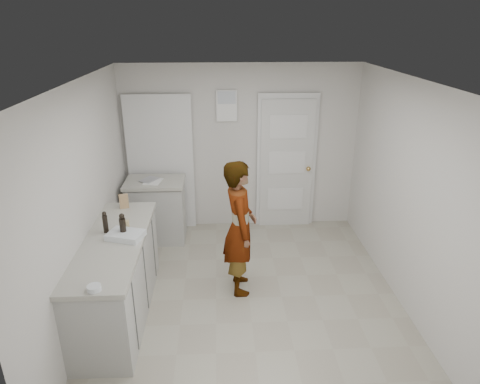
{
  "coord_description": "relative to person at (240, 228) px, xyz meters",
  "views": [
    {
      "loc": [
        -0.32,
        -4.2,
        3.06
      ],
      "look_at": [
        -0.09,
        0.4,
        1.19
      ],
      "focal_mm": 32.0,
      "sensor_mm": 36.0,
      "label": 1
    }
  ],
  "objects": [
    {
      "name": "ground",
      "position": [
        0.1,
        -0.22,
        -0.82
      ],
      "size": [
        4.0,
        4.0,
        0.0
      ],
      "primitive_type": "plane",
      "color": "#9C9583",
      "rests_on": "ground"
    },
    {
      "name": "room_shell",
      "position": [
        -0.08,
        1.73,
        0.21
      ],
      "size": [
        4.0,
        4.0,
        4.0
      ],
      "color": "beige",
      "rests_on": "ground"
    },
    {
      "name": "main_counter",
      "position": [
        -1.35,
        -0.42,
        -0.39
      ],
      "size": [
        0.64,
        1.96,
        0.93
      ],
      "color": "#B4B4AF",
      "rests_on": "ground"
    },
    {
      "name": "side_counter",
      "position": [
        -1.15,
        1.33,
        -0.39
      ],
      "size": [
        0.84,
        0.61,
        0.93
      ],
      "color": "#B4B4AF",
      "rests_on": "ground"
    },
    {
      "name": "person",
      "position": [
        0.0,
        0.0,
        0.0
      ],
      "size": [
        0.43,
        0.62,
        1.63
      ],
      "primitive_type": "imported",
      "rotation": [
        0.0,
        0.0,
        1.63
      ],
      "color": "silver",
      "rests_on": "ground"
    },
    {
      "name": "cake_mix_box",
      "position": [
        -1.39,
        0.4,
        0.2
      ],
      "size": [
        0.12,
        0.07,
        0.18
      ],
      "primitive_type": "cube",
      "rotation": [
        0.0,
        0.0,
        0.25
      ],
      "color": "#A58352",
      "rests_on": "main_counter"
    },
    {
      "name": "spice_jar",
      "position": [
        -1.25,
        -0.15,
        0.15
      ],
      "size": [
        0.06,
        0.06,
        0.09
      ],
      "primitive_type": "cylinder",
      "color": "tan",
      "rests_on": "main_counter"
    },
    {
      "name": "oil_cruet_a",
      "position": [
        -1.25,
        -0.35,
        0.24
      ],
      "size": [
        0.07,
        0.07,
        0.27
      ],
      "color": "black",
      "rests_on": "main_counter"
    },
    {
      "name": "oil_cruet_b",
      "position": [
        -1.46,
        -0.24,
        0.23
      ],
      "size": [
        0.05,
        0.05,
        0.25
      ],
      "color": "black",
      "rests_on": "main_counter"
    },
    {
      "name": "baking_dish",
      "position": [
        -1.22,
        -0.38,
        0.14
      ],
      "size": [
        0.42,
        0.35,
        0.06
      ],
      "rotation": [
        0.0,
        0.0,
        -0.3
      ],
      "color": "silver",
      "rests_on": "main_counter"
    },
    {
      "name": "egg_bowl",
      "position": [
        -1.3,
        -1.32,
        0.13
      ],
      "size": [
        0.12,
        0.12,
        0.05
      ],
      "color": "silver",
      "rests_on": "main_counter"
    },
    {
      "name": "papers",
      "position": [
        -1.17,
        1.29,
        0.11
      ],
      "size": [
        0.27,
        0.32,
        0.01
      ],
      "primitive_type": "cube",
      "rotation": [
        0.0,
        0.0,
        -0.19
      ],
      "color": "white",
      "rests_on": "side_counter"
    }
  ]
}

